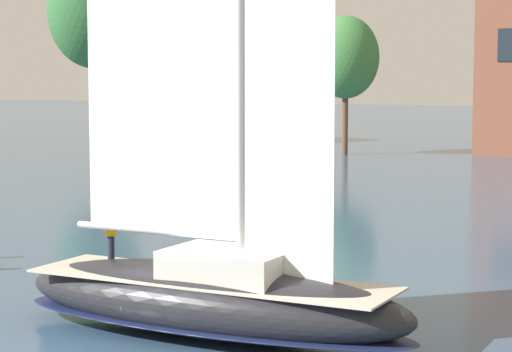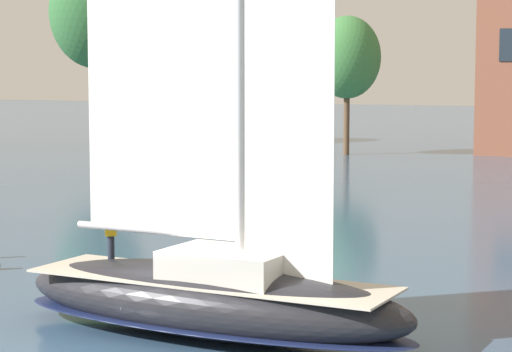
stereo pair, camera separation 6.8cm
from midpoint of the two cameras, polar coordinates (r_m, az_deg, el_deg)
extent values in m
plane|color=#385675|center=(27.72, -2.72, -9.12)|extent=(400.00, 400.00, 0.00)
cylinder|color=#4C3828|center=(101.96, -9.20, 4.63)|extent=(0.82, 0.82, 10.23)
ellipsoid|color=#336B38|center=(102.13, -9.27, 9.24)|extent=(9.21, 9.21, 11.25)
cylinder|color=brown|center=(88.95, 5.09, 3.35)|extent=(0.53, 0.53, 6.63)
ellipsoid|color=#3D7A3D|center=(88.88, 5.12, 6.78)|extent=(5.96, 5.96, 7.29)
ellipsoid|color=#232328|center=(27.48, -2.73, -7.10)|extent=(11.96, 3.79, 2.01)
ellipsoid|color=#19234C|center=(27.61, -2.72, -8.22)|extent=(12.07, 3.83, 0.24)
cube|color=beige|center=(27.36, -2.73, -5.91)|extent=(10.52, 3.21, 0.06)
cube|color=beige|center=(26.98, -1.65, -5.11)|extent=(3.40, 2.45, 0.83)
cylinder|color=silver|center=(26.39, -1.01, 9.87)|extent=(0.24, 0.24, 14.79)
cylinder|color=silver|center=(28.02, -5.79, -3.13)|extent=(5.33, 0.42, 0.20)
cube|color=white|center=(27.62, -5.55, 9.36)|extent=(4.89, 0.23, 12.13)
cube|color=white|center=(25.73, 1.76, 2.56)|extent=(2.60, 0.13, 8.13)
cylinder|color=#232838|center=(29.49, -8.35, -4.20)|extent=(0.21, 0.21, 0.85)
cylinder|color=gold|center=(29.37, -8.37, -2.76)|extent=(0.35, 0.35, 0.65)
sphere|color=tan|center=(29.31, -8.38, -1.90)|extent=(0.24, 0.24, 0.24)
cylinder|color=green|center=(40.00, 0.84, -3.95)|extent=(0.94, 0.94, 0.70)
cone|color=green|center=(39.88, 0.84, -2.85)|extent=(0.70, 0.70, 0.86)
sphere|color=#F2F266|center=(39.80, 0.85, -2.12)|extent=(0.16, 0.16, 0.16)
camera|label=1|loc=(0.03, -90.07, -0.01)|focal=70.00mm
camera|label=2|loc=(0.03, 89.93, 0.01)|focal=70.00mm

